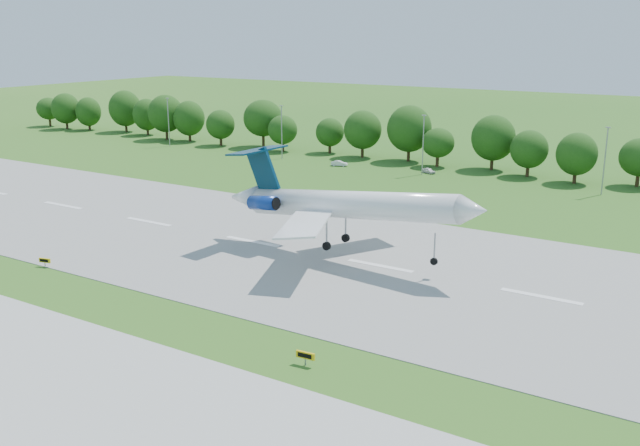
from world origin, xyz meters
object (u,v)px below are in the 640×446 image
at_px(airliner, 337,203).
at_px(taxi_sign_left, 45,261).
at_px(service_vehicle_a, 339,163).
at_px(service_vehicle_b, 429,171).

bearing_deg(airliner, taxi_sign_left, -139.01).
bearing_deg(service_vehicle_a, service_vehicle_b, -101.56).
bearing_deg(service_vehicle_b, taxi_sign_left, -166.32).
relative_size(airliner, taxi_sign_left, 23.98).
relative_size(service_vehicle_a, service_vehicle_b, 1.09).
bearing_deg(service_vehicle_b, airliner, -142.79).
distance_m(airliner, service_vehicle_a, 65.28).
xyz_separation_m(taxi_sign_left, service_vehicle_a, (-3.87, 78.54, -0.25)).
relative_size(taxi_sign_left, service_vehicle_a, 0.45).
bearing_deg(taxi_sign_left, service_vehicle_a, 78.54).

